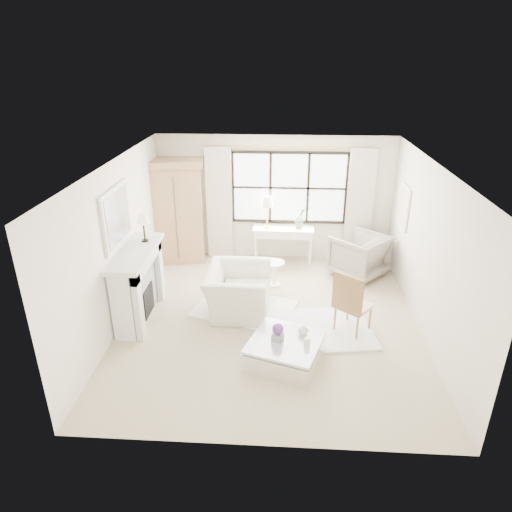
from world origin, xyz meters
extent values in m
plane|color=#BFAE8E|center=(0.00, 0.00, 0.00)|extent=(5.50, 5.50, 0.00)
plane|color=white|center=(0.00, 0.00, 2.70)|extent=(5.50, 5.50, 0.00)
plane|color=#EDE6D0|center=(0.00, 2.75, 1.35)|extent=(5.00, 0.00, 5.00)
plane|color=white|center=(0.00, -2.75, 1.35)|extent=(5.00, 0.00, 5.00)
plane|color=white|center=(-2.50, 0.00, 1.35)|extent=(0.00, 5.50, 5.50)
plane|color=beige|center=(2.50, 0.00, 1.35)|extent=(0.00, 5.50, 5.50)
cube|color=white|center=(0.30, 2.73, 1.60)|extent=(2.40, 0.02, 1.50)
cylinder|color=#B0823D|center=(0.30, 2.67, 2.47)|extent=(3.30, 0.04, 0.04)
cube|color=beige|center=(-1.20, 2.65, 1.24)|extent=(0.55, 0.10, 2.47)
cube|color=beige|center=(1.80, 2.65, 1.24)|extent=(0.55, 0.10, 2.47)
cube|color=silver|center=(-2.29, 0.00, 0.59)|extent=(0.34, 1.50, 1.18)
cube|color=silver|center=(-2.12, 0.00, 0.53)|extent=(0.03, 1.22, 0.97)
cube|color=black|center=(-2.11, 0.00, 0.32)|extent=(0.06, 0.52, 0.50)
cube|color=silver|center=(-2.25, 0.00, 1.22)|extent=(0.58, 1.66, 0.08)
cube|color=silver|center=(-2.47, 0.00, 1.84)|extent=(0.05, 1.15, 0.95)
cube|color=silver|center=(-2.44, 0.00, 1.84)|extent=(0.02, 1.00, 0.80)
cube|color=white|center=(2.47, 1.70, 1.55)|extent=(0.04, 0.62, 0.82)
cube|color=beige|center=(2.45, 1.70, 1.55)|extent=(0.01, 0.52, 0.72)
cylinder|color=black|center=(-2.18, 0.40, 1.27)|extent=(0.12, 0.12, 0.03)
cylinder|color=black|center=(-2.18, 0.40, 1.44)|extent=(0.03, 0.03, 0.30)
cone|color=#F0E3C4|center=(-2.18, 0.40, 1.68)|extent=(0.22, 0.22, 0.18)
cube|color=tan|center=(-2.05, 2.46, 1.05)|extent=(1.08, 0.76, 2.10)
cube|color=tan|center=(-2.05, 2.46, 2.17)|extent=(1.22, 0.87, 0.14)
cube|color=white|center=(0.20, 2.44, 0.68)|extent=(1.25, 0.44, 0.14)
cube|color=white|center=(0.20, 2.44, 0.77)|extent=(1.31, 0.48, 0.06)
cylinder|color=#AC7A3C|center=(-0.15, 2.45, 0.82)|extent=(0.14, 0.14, 0.03)
cylinder|color=#AC7A3C|center=(-0.15, 2.45, 1.06)|extent=(0.02, 0.02, 0.46)
cone|color=#FFEDD0|center=(-0.15, 2.45, 1.38)|extent=(0.28, 0.28, 0.22)
imported|color=#556E49|center=(0.55, 2.45, 1.03)|extent=(0.31, 0.28, 0.46)
cylinder|color=white|center=(0.04, 1.32, 0.01)|extent=(0.26, 0.26, 0.03)
cylinder|color=white|center=(0.04, 1.32, 0.25)|extent=(0.06, 0.06, 0.44)
cylinder|color=white|center=(0.04, 1.32, 0.49)|extent=(0.40, 0.40, 0.03)
cube|color=white|center=(-0.47, 0.35, 0.01)|extent=(1.97, 1.64, 0.03)
cube|color=white|center=(0.80, -0.25, 0.02)|extent=(1.97, 1.59, 0.03)
imported|color=silver|center=(-0.58, 0.30, 0.40)|extent=(1.12, 1.27, 0.80)
imported|color=gray|center=(1.75, 1.89, 0.44)|extent=(1.36, 1.36, 0.89)
cube|color=silver|center=(1.37, -0.21, 0.46)|extent=(0.66, 0.66, 0.07)
cube|color=olive|center=(1.22, -0.39, 0.78)|extent=(0.40, 0.34, 0.60)
cube|color=white|center=(0.26, -1.13, 0.16)|extent=(1.26, 1.26, 0.32)
cube|color=#B5BAC1|center=(0.26, -1.13, 0.36)|extent=(1.26, 1.26, 0.04)
cube|color=slate|center=(0.15, -1.13, 0.44)|extent=(0.19, 0.19, 0.11)
sphere|color=#592E73|center=(0.15, -1.13, 0.57)|extent=(0.16, 0.16, 0.16)
cylinder|color=silver|center=(0.57, -1.24, 0.44)|extent=(0.09, 0.09, 0.12)
imported|color=silver|center=(0.52, -0.96, 0.46)|extent=(0.17, 0.17, 0.16)
camera|label=1|loc=(0.18, -6.73, 4.23)|focal=32.00mm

